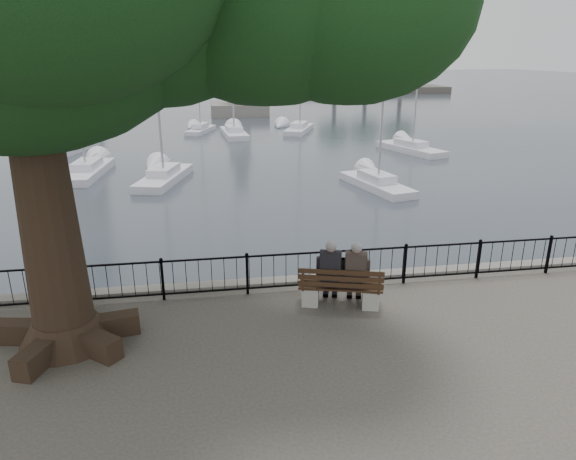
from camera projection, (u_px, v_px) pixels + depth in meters
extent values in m
cube|color=#6A645D|center=(285.00, 300.00, 13.34)|extent=(200.00, 0.40, 1.20)
plane|color=#242D36|center=(212.00, 86.00, 106.84)|extent=(260.00, 260.00, 0.00)
cube|color=black|center=(288.00, 254.00, 12.39)|extent=(22.00, 0.04, 0.04)
cube|color=black|center=(288.00, 285.00, 12.66)|extent=(22.00, 0.04, 0.04)
cube|color=gray|center=(310.00, 295.00, 12.02)|extent=(0.49, 0.56, 0.44)
cube|color=gray|center=(370.00, 298.00, 11.87)|extent=(0.49, 0.56, 0.44)
cube|color=black|center=(341.00, 286.00, 11.86)|extent=(2.00, 1.03, 0.04)
cube|color=black|center=(341.00, 279.00, 11.48)|extent=(1.86, 0.56, 0.43)
cube|color=black|center=(330.00, 280.00, 11.85)|extent=(0.46, 0.41, 0.26)
cube|color=black|center=(330.00, 266.00, 11.61)|extent=(0.52, 0.37, 0.64)
sphere|color=tan|center=(331.00, 247.00, 11.50)|extent=(0.25, 0.25, 0.25)
ellipsoid|color=gray|center=(331.00, 246.00, 11.47)|extent=(0.26, 0.26, 0.22)
cube|color=black|center=(330.00, 289.00, 12.26)|extent=(0.46, 0.55, 0.48)
cube|color=#2B2420|center=(355.00, 282.00, 11.79)|extent=(0.46, 0.41, 0.26)
cube|color=#2B2420|center=(356.00, 267.00, 11.55)|extent=(0.52, 0.37, 0.64)
sphere|color=tan|center=(357.00, 248.00, 11.44)|extent=(0.25, 0.25, 0.25)
ellipsoid|color=gray|center=(357.00, 247.00, 11.40)|extent=(0.26, 0.26, 0.22)
cube|color=#2B2420|center=(354.00, 290.00, 12.20)|extent=(0.46, 0.55, 0.48)
cone|color=black|center=(66.00, 330.00, 10.39)|extent=(1.87, 1.87, 0.55)
cone|color=black|center=(43.00, 185.00, 9.40)|extent=(1.21, 1.21, 6.60)
ellipsoid|color=black|center=(14.00, 2.00, 8.39)|extent=(6.38, 6.38, 4.98)
ellipsoid|color=black|center=(351.00, 5.00, 8.92)|extent=(4.40, 4.40, 3.43)
cube|color=#6A645D|center=(76.00, 102.00, 65.70)|extent=(9.32, 9.32, 1.40)
cone|color=gray|center=(64.00, 4.00, 61.91)|extent=(5.96, 5.96, 22.37)
cube|color=#6A645D|center=(239.00, 109.00, 57.47)|extent=(6.17, 6.17, 1.40)
cube|color=gray|center=(238.00, 86.00, 56.64)|extent=(2.26, 2.67, 4.11)
cube|color=#6A645D|center=(238.00, 65.00, 55.92)|extent=(2.67, 3.08, 0.30)
cube|color=gray|center=(237.00, 56.00, 55.92)|extent=(1.34, 2.26, 1.44)
cube|color=gray|center=(238.00, 49.00, 54.72)|extent=(1.54, 1.03, 1.65)
sphere|color=gray|center=(237.00, 38.00, 53.97)|extent=(1.75, 1.75, 1.75)
cube|color=silver|center=(88.00, 174.00, 29.12)|extent=(2.12, 6.03, 0.66)
cube|color=silver|center=(87.00, 165.00, 28.96)|extent=(1.40, 2.50, 0.49)
cylinder|color=#ADACB3|center=(74.00, 73.00, 27.03)|extent=(0.13, 0.13, 10.32)
cube|color=silver|center=(165.00, 180.00, 27.70)|extent=(2.99, 5.86, 0.63)
cube|color=silver|center=(164.00, 171.00, 27.54)|extent=(1.71, 2.52, 0.47)
cylinder|color=#ADACB3|center=(154.00, 56.00, 25.34)|extent=(0.13, 0.13, 12.05)
cube|color=silver|center=(376.00, 186.00, 26.32)|extent=(2.68, 5.45, 0.58)
cube|color=silver|center=(377.00, 177.00, 26.16)|extent=(1.55, 2.33, 0.44)
cylinder|color=#ADACB3|center=(384.00, 92.00, 24.50)|extent=(0.12, 0.12, 8.86)
cube|color=silver|center=(410.00, 151.00, 35.99)|extent=(3.42, 5.99, 0.64)
cube|color=silver|center=(411.00, 143.00, 35.82)|extent=(1.89, 2.61, 0.48)
cylinder|color=#ADACB3|center=(419.00, 68.00, 33.88)|extent=(0.13, 0.13, 10.44)
cube|color=silver|center=(73.00, 150.00, 36.30)|extent=(2.80, 5.59, 0.60)
cube|color=silver|center=(72.00, 143.00, 36.14)|extent=(1.61, 2.40, 0.45)
cylinder|color=#ADACB3|center=(59.00, 52.00, 33.88)|extent=(0.12, 0.12, 12.51)
cube|color=silver|center=(234.00, 135.00, 42.95)|extent=(2.16, 6.14, 0.67)
cube|color=silver|center=(234.00, 129.00, 42.79)|extent=(1.42, 2.55, 0.50)
cylinder|color=#ADACB3|center=(231.00, 50.00, 40.46)|extent=(0.13, 0.13, 12.75)
cube|color=silver|center=(299.00, 131.00, 45.19)|extent=(3.61, 5.93, 0.64)
cube|color=silver|center=(299.00, 125.00, 45.02)|extent=(1.95, 2.61, 0.48)
cylinder|color=#ADACB3|center=(300.00, 69.00, 43.19)|extent=(0.13, 0.13, 9.78)
cube|color=silver|center=(201.00, 131.00, 44.89)|extent=(2.76, 4.90, 0.53)
cube|color=silver|center=(201.00, 125.00, 44.73)|extent=(1.53, 2.13, 0.39)
cylinder|color=#ADACB3|center=(197.00, 61.00, 42.74)|extent=(0.11, 0.11, 11.03)
cube|color=#433F38|center=(360.00, 90.00, 88.93)|extent=(30.00, 8.00, 1.20)
cylinder|color=black|center=(335.00, 76.00, 85.50)|extent=(0.70, 0.70, 4.00)
ellipsoid|color=black|center=(336.00, 50.00, 84.19)|extent=(5.20, 5.20, 4.16)
cylinder|color=black|center=(366.00, 75.00, 88.26)|extent=(0.70, 0.70, 4.00)
ellipsoid|color=black|center=(367.00, 50.00, 86.95)|extent=(5.20, 5.20, 4.16)
cylinder|color=black|center=(401.00, 75.00, 88.22)|extent=(0.70, 0.70, 4.00)
ellipsoid|color=black|center=(403.00, 50.00, 86.91)|extent=(5.20, 5.20, 4.16)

